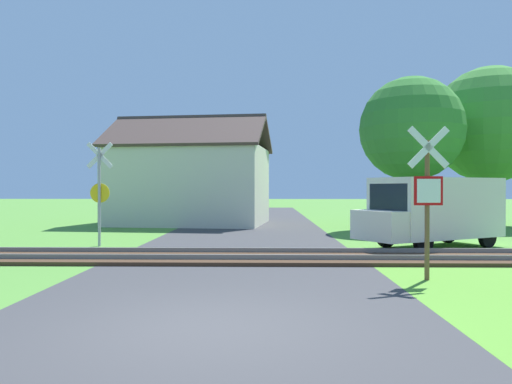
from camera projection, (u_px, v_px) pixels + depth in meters
ground_plane at (208, 329)px, 6.78m from camera, size 160.00×160.00×0.00m
road_asphalt at (221, 296)px, 8.78m from camera, size 6.77×80.00×0.01m
rail_track at (237, 257)px, 13.41m from camera, size 60.00×2.60×0.22m
stop_sign_near at (428, 194)px, 10.31m from camera, size 0.88×0.16×3.19m
crossing_sign_far at (100, 188)px, 16.39m from camera, size 0.88×0.13×3.43m
house at (191, 183)px, 26.56m from camera, size 8.79×7.12×5.79m
tree_right at (412, 129)px, 22.81m from camera, size 4.74×4.74×7.00m
tree_far at (491, 125)px, 25.47m from camera, size 5.89×5.89×8.11m
mail_truck at (433, 209)px, 15.95m from camera, size 5.18×4.02×2.24m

